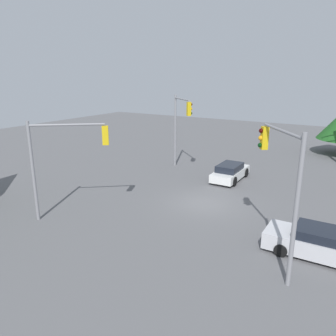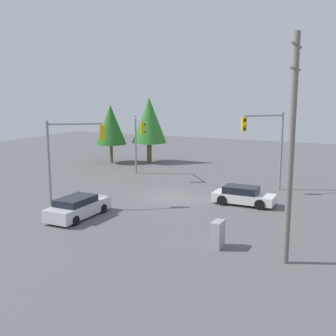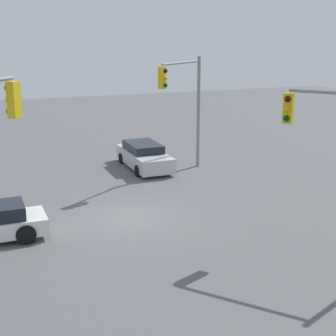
{
  "view_description": "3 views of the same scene",
  "coord_description": "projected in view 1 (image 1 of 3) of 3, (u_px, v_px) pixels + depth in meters",
  "views": [
    {
      "loc": [
        -8.18,
        18.09,
        7.97
      ],
      "look_at": [
        1.91,
        1.44,
        2.44
      ],
      "focal_mm": 35.0,
      "sensor_mm": 36.0,
      "label": 1
    },
    {
      "loc": [
        -28.17,
        -13.38,
        8.04
      ],
      "look_at": [
        -0.29,
        0.09,
        2.33
      ],
      "focal_mm": 45.0,
      "sensor_mm": 36.0,
      "label": 2
    },
    {
      "loc": [
        19.02,
        -5.87,
        7.41
      ],
      "look_at": [
        1.65,
        1.06,
        2.4
      ],
      "focal_mm": 55.0,
      "sensor_mm": 36.0,
      "label": 3
    }
  ],
  "objects": [
    {
      "name": "ground_plane",
      "position": [
        205.0,
        203.0,
        21.14
      ],
      "size": [
        80.0,
        80.0,
        0.0
      ],
      "primitive_type": "plane",
      "color": "#5B5B5E"
    },
    {
      "name": "traffic_signal_cross",
      "position": [
        281.0,
        173.0,
        13.24
      ],
      "size": [
        2.48,
        3.25,
        6.08
      ],
      "rotation": [
        0.0,
        0.0,
        -0.94
      ],
      "color": "gray",
      "rests_on": "ground_plane"
    },
    {
      "name": "traffic_signal_main",
      "position": [
        64.0,
        152.0,
        17.95
      ],
      "size": [
        3.44,
        2.85,
        5.66
      ],
      "rotation": [
        0.0,
        0.0,
        3.82
      ],
      "color": "gray",
      "rests_on": "ground_plane"
    },
    {
      "name": "traffic_signal_aux",
      "position": [
        180.0,
        120.0,
        27.45
      ],
      "size": [
        2.93,
        2.76,
        6.35
      ],
      "rotation": [
        0.0,
        0.0,
        2.39
      ],
      "color": "gray",
      "rests_on": "ground_plane"
    },
    {
      "name": "sedan_silver",
      "position": [
        321.0,
        243.0,
        14.75
      ],
      "size": [
        4.76,
        1.98,
        1.38
      ],
      "rotation": [
        0.0,
        0.0,
        -1.57
      ],
      "color": "silver",
      "rests_on": "ground_plane"
    },
    {
      "name": "sedan_white",
      "position": [
        230.0,
        172.0,
        25.72
      ],
      "size": [
        1.86,
        4.35,
        1.32
      ],
      "rotation": [
        0.0,
        0.0,
        3.14
      ],
      "color": "silver",
      "rests_on": "ground_plane"
    }
  ]
}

